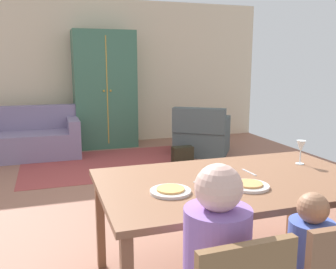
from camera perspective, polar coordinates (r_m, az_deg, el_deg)
ground_plane at (r=4.37m, az=-3.31°, el=-9.69°), size 6.41×6.37×0.02m
back_wall at (r=7.26m, az=-10.11°, el=9.39°), size 6.41×0.10×2.70m
dining_table at (r=2.57m, az=10.28°, el=-8.13°), size 1.82×1.09×0.76m
plate_near_man at (r=2.25m, az=0.39°, el=-8.77°), size 0.25×0.25×0.02m
pizza_near_man at (r=2.24m, az=0.39°, el=-8.41°), size 0.17×0.17×0.01m
plate_near_child at (r=2.40m, az=12.40°, el=-7.77°), size 0.25×0.25×0.02m
pizza_near_child at (r=2.39m, az=12.41°, el=-7.42°), size 0.17×0.17×0.01m
wine_glass at (r=3.01m, az=19.81°, el=-1.87°), size 0.07×0.07×0.19m
fork at (r=2.39m, az=5.08°, el=-7.76°), size 0.05×0.15×0.01m
knife at (r=2.71m, az=12.39°, el=-5.71°), size 0.02×0.17×0.01m
area_rug at (r=5.78m, az=-9.08°, el=-4.46°), size 2.60×1.80×0.01m
couch at (r=6.51m, az=-22.28°, el=-0.73°), size 1.97×0.86×0.82m
armchair at (r=6.30m, az=5.25°, el=-0.15°), size 1.19×1.19×0.82m
armoire at (r=6.89m, az=-9.73°, el=6.82°), size 1.10×0.59×2.10m
handbag at (r=5.74m, az=2.25°, el=-3.15°), size 0.32×0.16×0.26m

